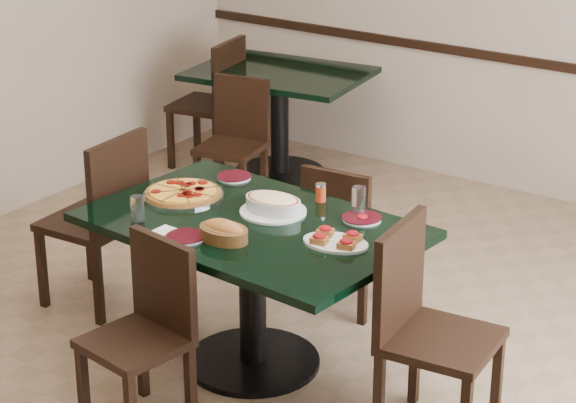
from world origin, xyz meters
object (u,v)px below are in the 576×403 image
Objects in this scene: pepperoni_pizza at (183,193)px; bruschetta_platter at (336,240)px; bread_basket at (224,232)px; back_chair_left at (216,96)px; chair_left at (104,212)px; chair_right at (423,319)px; main_table at (252,257)px; back_table at (279,103)px; chair_far at (344,232)px; chair_near at (148,323)px; back_chair_near at (236,135)px; lasagna_casserole at (273,204)px.

bruschetta_platter reaches higher than pepperoni_pizza.
back_chair_left is at bearing 127.58° from bread_basket.
back_chair_left reaches higher than bread_basket.
bread_basket is (1.04, -0.31, 0.25)m from chair_left.
main_table is at bearing 81.92° from chair_right.
bread_basket is at bearing -67.06° from back_table.
chair_far is at bearing 43.07° from chair_right.
chair_right is 0.52m from bruschetta_platter.
bruschetta_platter is (0.43, 0.24, -0.02)m from bread_basket.
main_table and back_table have the same top height.
chair_near is at bearing -109.32° from bread_basket.
back_chair_near is 0.70m from back_chair_left.
chair_left is 2.23m from back_chair_left.
back_table is at bearing 127.09° from main_table.
back_table is 1.49× the size of chair_near.
chair_right reaches higher than back_chair_left.
chair_left is 3.04× the size of lasagna_casserole.
chair_right is at bearing -47.68° from back_chair_near.
chair_far reaches higher than bruschetta_platter.
chair_left is at bearing 81.19° from chair_right.
chair_far is at bearing 45.01° from back_chair_left.
chair_left is 1.63m from back_chair_near.
lasagna_casserole reaches higher than chair_far.
chair_left is 0.59m from pepperoni_pizza.
chair_right is 2.85m from back_chair_near.
bruschetta_platter is (1.81, -1.67, 0.32)m from back_chair_near.
chair_far is 2.59× the size of lasagna_casserole.
back_chair_near is (-2.28, 1.71, -0.08)m from chair_right.
back_chair_near is at bearing -38.48° from chair_far.
chair_left reaches higher than back_chair_near.
back_chair_left reaches higher than back_chair_near.
main_table is 1.01m from chair_left.
main_table is at bearing 173.02° from bruschetta_platter.
chair_left reaches higher than bruschetta_platter.
pepperoni_pizza is at bearing 176.78° from main_table.
chair_left is (0.39, -2.16, 0.01)m from back_table.
chair_far is 3.39× the size of bread_basket.
back_table is 2.10m from chair_far.
chair_right is 1.03× the size of back_chair_left.
back_table is 3.83× the size of bruschetta_platter.
chair_near is at bearing 23.78° from back_chair_left.
chair_far is at bearing 52.03° from pepperoni_pizza.
chair_near is 1.18m from chair_right.
chair_far is 1.36m from chair_near.
back_table is at bearing 84.43° from back_chair_near.
main_table is 1.92× the size of back_chair_near.
chair_left is 3.97× the size of bread_basket.
bruschetta_platter is (1.47, -0.07, 0.23)m from chair_left.
lasagna_casserole is at bearing 90.38° from chair_near.
chair_left reaches higher than back_chair_left.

